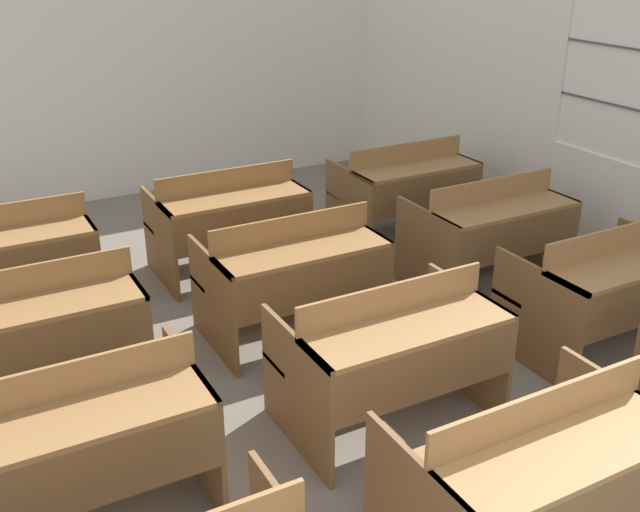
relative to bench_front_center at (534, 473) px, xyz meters
name	(u,v)px	position (x,y,z in m)	size (l,w,h in m)	color
wall_back	(124,48)	(-0.10, 5.95, 1.07)	(5.89, 0.06, 3.08)	white
wall_right_with_window	(614,82)	(2.82, 2.28, 1.07)	(0.06, 7.28, 3.08)	white
bench_front_center	(534,473)	(0.00, 0.00, 0.00)	(1.18, 0.80, 0.89)	brown
bench_second_left	(78,441)	(-1.71, 1.18, 0.00)	(1.18, 0.80, 0.89)	brown
bench_second_center	(391,351)	(0.02, 1.16, 0.00)	(1.18, 0.80, 0.89)	brown
bench_second_right	(606,287)	(1.73, 1.16, 0.00)	(1.18, 0.80, 0.89)	brown
bench_third_left	(38,330)	(-1.69, 2.36, 0.00)	(1.18, 0.80, 0.89)	brown
bench_third_center	(293,273)	(0.00, 2.36, 0.00)	(1.18, 0.80, 0.89)	brown
bench_third_right	(490,229)	(1.73, 2.34, 0.00)	(1.18, 0.80, 0.89)	brown
bench_back_left	(7,260)	(-1.70, 3.53, 0.00)	(1.18, 0.80, 0.89)	brown
bench_back_center	(229,218)	(0.02, 3.55, 0.00)	(1.18, 0.80, 0.89)	brown
bench_back_right	(405,188)	(1.74, 3.52, 0.00)	(1.18, 0.80, 0.89)	brown
wastepaper_bin	(418,182)	(2.53, 4.40, -0.32)	(0.24, 0.24, 0.30)	#1E6B33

